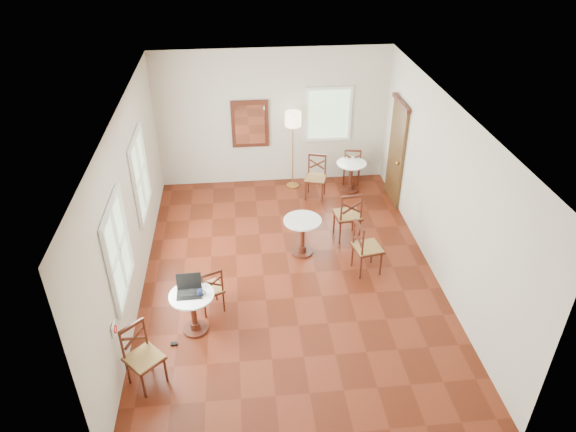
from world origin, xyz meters
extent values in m
plane|color=#612110|center=(0.00, 0.00, 0.00)|extent=(7.00, 7.00, 0.00)
cube|color=beige|center=(0.00, 3.50, 1.50)|extent=(5.00, 0.02, 3.00)
cube|color=beige|center=(0.00, -3.50, 1.50)|extent=(5.00, 0.02, 3.00)
cube|color=beige|center=(-2.50, 0.00, 1.50)|extent=(0.02, 7.00, 3.00)
cube|color=beige|center=(2.50, 0.00, 1.50)|extent=(0.02, 7.00, 3.00)
cube|color=white|center=(0.00, 0.00, 3.00)|extent=(5.00, 7.00, 0.02)
cube|color=#503516|center=(2.46, 2.40, 1.05)|extent=(0.06, 0.90, 2.10)
cube|color=#481D12|center=(2.44, 2.40, 2.15)|extent=(0.08, 1.02, 0.08)
sphere|color=#BF8C3F|center=(2.40, 2.08, 1.00)|extent=(0.07, 0.07, 0.07)
cube|color=#4B1F14|center=(-0.50, 3.46, 1.40)|extent=(0.80, 0.05, 1.05)
cube|color=white|center=(-0.50, 3.43, 1.40)|extent=(0.64, 0.02, 0.88)
cube|color=white|center=(-2.47, -2.10, 0.95)|extent=(0.02, 0.16, 0.16)
torus|color=red|center=(-2.46, -2.10, 0.95)|extent=(0.02, 0.12, 0.12)
cube|color=white|center=(-2.47, -1.20, 1.55)|extent=(0.06, 1.22, 1.42)
cube|color=white|center=(-2.47, 1.00, 1.55)|extent=(0.06, 1.22, 1.42)
cube|color=white|center=(1.20, 3.47, 1.55)|extent=(1.02, 0.06, 1.22)
cylinder|color=#481D12|center=(-1.57, -1.22, 0.02)|extent=(0.38, 0.38, 0.04)
cylinder|color=#481D12|center=(-1.57, -1.22, 0.09)|extent=(0.15, 0.15, 0.11)
cylinder|color=#4B1F14|center=(-1.57, -1.22, 0.38)|extent=(0.08, 0.08, 0.57)
cylinder|color=#481D12|center=(-1.57, -1.22, 0.64)|extent=(0.13, 0.13, 0.06)
cylinder|color=white|center=(-1.57, -1.22, 0.68)|extent=(0.66, 0.66, 0.03)
cylinder|color=#481D12|center=(0.29, 0.59, 0.02)|extent=(0.39, 0.39, 0.04)
cylinder|color=#481D12|center=(0.29, 0.59, 0.10)|extent=(0.16, 0.16, 0.12)
cylinder|color=#4B1F14|center=(0.29, 0.59, 0.39)|extent=(0.09, 0.09, 0.58)
cylinder|color=#481D12|center=(0.29, 0.59, 0.66)|extent=(0.14, 0.14, 0.06)
cylinder|color=white|center=(0.29, 0.59, 0.71)|extent=(0.68, 0.68, 0.03)
cylinder|color=#481D12|center=(1.64, 2.82, 0.02)|extent=(0.37, 0.37, 0.04)
cylinder|color=#481D12|center=(1.64, 2.82, 0.09)|extent=(0.15, 0.15, 0.11)
cylinder|color=#4B1F14|center=(1.64, 2.82, 0.37)|extent=(0.08, 0.08, 0.55)
cylinder|color=#481D12|center=(1.64, 2.82, 0.63)|extent=(0.13, 0.13, 0.06)
cylinder|color=white|center=(1.64, 2.82, 0.67)|extent=(0.65, 0.65, 0.03)
cylinder|color=#481D12|center=(-1.26, -0.55, 0.20)|extent=(0.03, 0.03, 0.39)
cylinder|color=#481D12|center=(-1.13, -0.84, 0.20)|extent=(0.03, 0.03, 0.39)
cylinder|color=#481D12|center=(-1.54, -0.68, 0.20)|extent=(0.03, 0.03, 0.39)
cylinder|color=#481D12|center=(-1.42, -0.97, 0.20)|extent=(0.03, 0.03, 0.39)
cube|color=#481D12|center=(-1.34, -0.76, 0.40)|extent=(0.50, 0.50, 0.03)
cube|color=olive|center=(-1.34, -0.76, 0.41)|extent=(0.48, 0.48, 0.03)
cylinder|color=#481D12|center=(-1.13, -0.84, 0.61)|extent=(0.03, 0.03, 0.44)
cylinder|color=#481D12|center=(-1.42, -0.97, 0.61)|extent=(0.03, 0.03, 0.44)
cube|color=#481D12|center=(-1.28, -0.90, 0.81)|extent=(0.32, 0.16, 0.04)
cube|color=#4B1F14|center=(-1.28, -0.90, 0.62)|extent=(0.27, 0.13, 0.19)
cube|color=#4B1F14|center=(-1.28, -0.90, 0.62)|extent=(0.27, 0.13, 0.19)
cylinder|color=#481D12|center=(-2.17, -2.41, 0.22)|extent=(0.04, 0.04, 0.44)
cylinder|color=#481D12|center=(-2.41, -2.15, 0.22)|extent=(0.04, 0.04, 0.44)
cylinder|color=#481D12|center=(-1.90, -2.17, 0.22)|extent=(0.04, 0.04, 0.44)
cylinder|color=#481D12|center=(-2.14, -1.91, 0.22)|extent=(0.04, 0.04, 0.44)
cube|color=#481D12|center=(-2.16, -2.16, 0.45)|extent=(0.61, 0.61, 0.03)
cube|color=olive|center=(-2.16, -2.16, 0.46)|extent=(0.58, 0.58, 0.04)
cylinder|color=#481D12|center=(-2.41, -2.15, 0.69)|extent=(0.04, 0.04, 0.49)
cylinder|color=#481D12|center=(-2.14, -1.91, 0.69)|extent=(0.04, 0.04, 0.49)
cube|color=#481D12|center=(-2.27, -2.03, 0.92)|extent=(0.30, 0.28, 0.05)
cube|color=#4B1F14|center=(-2.27, -2.03, 0.70)|extent=(0.25, 0.23, 0.22)
cube|color=#4B1F14|center=(-2.27, -2.03, 0.70)|extent=(0.25, 0.23, 0.22)
cylinder|color=#481D12|center=(1.37, 1.24, 0.24)|extent=(0.04, 0.04, 0.48)
cylinder|color=#481D12|center=(1.41, 0.86, 0.24)|extent=(0.04, 0.04, 0.48)
cylinder|color=#481D12|center=(0.98, 1.20, 0.24)|extent=(0.04, 0.04, 0.48)
cylinder|color=#481D12|center=(1.03, 0.81, 0.24)|extent=(0.04, 0.04, 0.48)
cube|color=#481D12|center=(1.20, 1.03, 0.49)|extent=(0.52, 0.52, 0.03)
cube|color=olive|center=(1.20, 1.03, 0.50)|extent=(0.50, 0.50, 0.04)
cylinder|color=#481D12|center=(1.41, 0.86, 0.75)|extent=(0.04, 0.04, 0.54)
cylinder|color=#481D12|center=(1.03, 0.81, 0.75)|extent=(0.04, 0.04, 0.54)
cube|color=#481D12|center=(1.22, 0.84, 1.00)|extent=(0.41, 0.08, 0.05)
cube|color=#4B1F14|center=(1.22, 0.84, 0.76)|extent=(0.35, 0.07, 0.24)
cube|color=#4B1F14|center=(1.22, 0.84, 0.76)|extent=(0.35, 0.07, 0.24)
cylinder|color=#481D12|center=(1.55, -0.18, 0.23)|extent=(0.04, 0.04, 0.47)
cylinder|color=#481D12|center=(1.19, -0.25, 0.23)|extent=(0.04, 0.04, 0.47)
cylinder|color=#481D12|center=(1.48, 0.18, 0.23)|extent=(0.04, 0.04, 0.47)
cylinder|color=#481D12|center=(1.12, 0.12, 0.23)|extent=(0.04, 0.04, 0.47)
cube|color=#481D12|center=(1.33, -0.03, 0.47)|extent=(0.53, 0.53, 0.03)
cube|color=olive|center=(1.33, -0.03, 0.49)|extent=(0.51, 0.51, 0.04)
cylinder|color=#481D12|center=(1.19, -0.25, 0.72)|extent=(0.04, 0.04, 0.52)
cylinder|color=#481D12|center=(1.12, 0.12, 0.72)|extent=(0.04, 0.04, 0.52)
cube|color=#481D12|center=(1.15, -0.07, 0.96)|extent=(0.11, 0.39, 0.05)
cube|color=#4B1F14|center=(1.15, -0.07, 0.73)|extent=(0.09, 0.33, 0.23)
cube|color=#4B1F14|center=(1.15, -0.07, 0.73)|extent=(0.09, 0.33, 0.23)
cylinder|color=#481D12|center=(1.94, 3.35, 0.21)|extent=(0.03, 0.03, 0.41)
cylinder|color=#481D12|center=(1.87, 3.02, 0.21)|extent=(0.03, 0.03, 0.41)
cylinder|color=#481D12|center=(1.61, 3.42, 0.21)|extent=(0.03, 0.03, 0.41)
cylinder|color=#481D12|center=(1.55, 3.09, 0.21)|extent=(0.03, 0.03, 0.41)
cube|color=#481D12|center=(1.74, 3.22, 0.42)|extent=(0.48, 0.48, 0.03)
cube|color=olive|center=(1.74, 3.22, 0.43)|extent=(0.46, 0.46, 0.04)
cylinder|color=#481D12|center=(1.87, 3.02, 0.64)|extent=(0.03, 0.03, 0.46)
cylinder|color=#481D12|center=(1.55, 3.09, 0.64)|extent=(0.03, 0.03, 0.46)
cube|color=#481D12|center=(1.71, 3.06, 0.86)|extent=(0.35, 0.10, 0.05)
cube|color=#4B1F14|center=(1.71, 3.06, 0.65)|extent=(0.30, 0.08, 0.20)
cube|color=#4B1F14|center=(1.71, 3.06, 0.65)|extent=(0.30, 0.08, 0.20)
cylinder|color=#481D12|center=(0.60, 2.50, 0.22)|extent=(0.04, 0.04, 0.45)
cylinder|color=#481D12|center=(0.71, 2.84, 0.22)|extent=(0.04, 0.04, 0.45)
cylinder|color=#481D12|center=(0.94, 2.39, 0.22)|extent=(0.04, 0.04, 0.45)
cylinder|color=#481D12|center=(1.05, 2.73, 0.22)|extent=(0.04, 0.04, 0.45)
cube|color=#481D12|center=(0.83, 2.62, 0.45)|extent=(0.55, 0.55, 0.03)
cube|color=olive|center=(0.83, 2.62, 0.46)|extent=(0.52, 0.52, 0.04)
cylinder|color=#481D12|center=(0.71, 2.84, 0.69)|extent=(0.04, 0.04, 0.49)
cylinder|color=#481D12|center=(1.05, 2.73, 0.69)|extent=(0.04, 0.04, 0.49)
cube|color=#481D12|center=(0.88, 2.79, 0.92)|extent=(0.37, 0.15, 0.05)
cube|color=#4B1F14|center=(0.88, 2.79, 0.70)|extent=(0.31, 0.12, 0.22)
cube|color=#4B1F14|center=(0.88, 2.79, 0.70)|extent=(0.31, 0.12, 0.22)
cylinder|color=#BF8C3F|center=(0.40, 3.15, 0.01)|extent=(0.28, 0.28, 0.03)
cylinder|color=#BF8C3F|center=(0.40, 3.15, 0.80)|extent=(0.02, 0.02, 1.60)
cylinder|color=beige|center=(0.40, 3.15, 1.60)|extent=(0.34, 0.34, 0.30)
cube|color=black|center=(-1.60, -1.21, 0.71)|extent=(0.37, 0.27, 0.02)
cube|color=black|center=(-1.60, -1.21, 0.72)|extent=(0.30, 0.16, 0.00)
cube|color=black|center=(-1.60, -1.08, 0.84)|extent=(0.36, 0.09, 0.25)
cube|color=silver|center=(-1.60, -1.08, 0.84)|extent=(0.32, 0.07, 0.20)
ellipsoid|color=black|center=(-1.69, -1.09, 0.72)|extent=(0.11, 0.08, 0.04)
cylinder|color=#101837|center=(-1.44, -1.25, 0.75)|extent=(0.08, 0.08, 0.10)
torus|color=#101837|center=(-1.39, -1.25, 0.75)|extent=(0.07, 0.01, 0.07)
cylinder|color=white|center=(-1.56, -1.24, 0.75)|extent=(0.06, 0.06, 0.11)
cube|color=black|center=(-1.87, -1.50, 0.02)|extent=(0.10, 0.06, 0.04)
camera|label=1|loc=(-0.77, -7.21, 5.72)|focal=32.88mm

